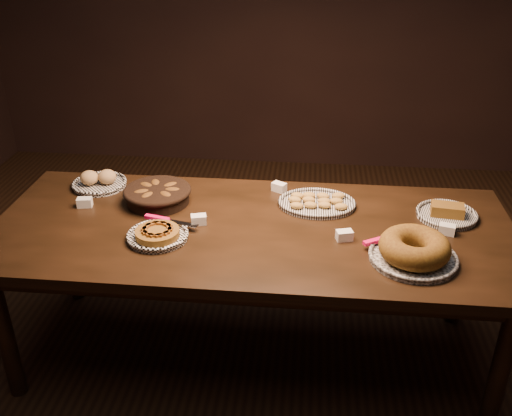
# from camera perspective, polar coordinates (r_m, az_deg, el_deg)

# --- Properties ---
(ground) EXTENTS (5.00, 5.00, 0.00)m
(ground) POSITION_cam_1_polar(r_m,az_deg,el_deg) (3.05, -0.35, -14.17)
(ground) COLOR black
(ground) RESTS_ON ground
(buffet_table) EXTENTS (2.40, 1.00, 0.75)m
(buffet_table) POSITION_cam_1_polar(r_m,az_deg,el_deg) (2.65, -0.39, -3.24)
(buffet_table) COLOR black
(buffet_table) RESTS_ON ground
(apple_tart_plate) EXTENTS (0.30, 0.29, 0.05)m
(apple_tart_plate) POSITION_cam_1_polar(r_m,az_deg,el_deg) (2.55, -9.81, -2.60)
(apple_tart_plate) COLOR white
(apple_tart_plate) RESTS_ON buffet_table
(madeleine_platter) EXTENTS (0.37, 0.30, 0.04)m
(madeleine_platter) POSITION_cam_1_polar(r_m,az_deg,el_deg) (2.80, 6.10, 0.55)
(madeleine_platter) COLOR black
(madeleine_platter) RESTS_ON buffet_table
(bundt_cake_plate) EXTENTS (0.39, 0.39, 0.11)m
(bundt_cake_plate) POSITION_cam_1_polar(r_m,az_deg,el_deg) (2.43, 15.51, -4.08)
(bundt_cake_plate) COLOR black
(bundt_cake_plate) RESTS_ON buffet_table
(croissant_basket) EXTENTS (0.33, 0.33, 0.08)m
(croissant_basket) POSITION_cam_1_polar(r_m,az_deg,el_deg) (2.84, -9.83, 1.42)
(croissant_basket) COLOR black
(croissant_basket) RESTS_ON buffet_table
(bread_roll_plate) EXTENTS (0.28, 0.28, 0.09)m
(bread_roll_plate) POSITION_cam_1_polar(r_m,az_deg,el_deg) (3.09, -15.42, 2.60)
(bread_roll_plate) COLOR white
(bread_roll_plate) RESTS_ON buffet_table
(loaf_plate) EXTENTS (0.28, 0.28, 0.07)m
(loaf_plate) POSITION_cam_1_polar(r_m,az_deg,el_deg) (2.83, 18.54, -0.51)
(loaf_plate) COLOR black
(loaf_plate) RESTS_ON buffet_table
(tent_cards) EXTENTS (1.78, 0.53, 0.04)m
(tent_cards) POSITION_cam_1_polar(r_m,az_deg,el_deg) (2.67, 1.12, -0.57)
(tent_cards) COLOR white
(tent_cards) RESTS_ON buffet_table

